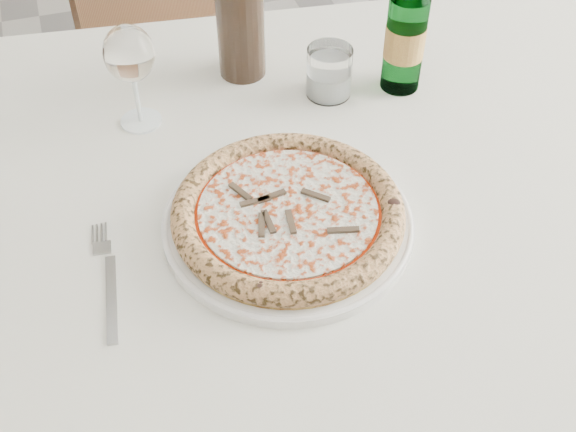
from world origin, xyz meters
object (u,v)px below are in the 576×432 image
Objects in this scene: dining_table at (267,219)px; beer_bottle at (406,33)px; chair_far at (191,23)px; plate at (288,222)px; pizza at (288,213)px; wine_glass at (129,56)px; tumbler at (329,75)px.

dining_table is 0.35m from beer_bottle.
dining_table is 0.83m from chair_far.
plate is 1.09× the size of pizza.
wine_glass is at bearing -107.15° from chair_far.
wine_glass is 2.04× the size of tumbler.
chair_far reaches higher than dining_table.
beer_bottle is at bearing 42.53° from pizza.
beer_bottle is (0.41, -0.03, -0.02)m from wine_glass.
pizza is 3.77× the size of tumbler.
pizza reaches higher than plate.
chair_far is at bearing 86.86° from pizza.
pizza is at bearing -161.69° from plate.
tumbler is at bearing -3.50° from wine_glass.
chair_far is 3.86× the size of beer_bottle.
dining_table is 5.36× the size of pizza.
wine_glass is 0.41m from beer_bottle.
beer_bottle is at bearing -7.23° from tumbler.
plate is (0.00, -0.10, 0.09)m from dining_table.
dining_table is at bearing -50.79° from wine_glass.
beer_bottle reaches higher than tumbler.
plate is 0.33m from wine_glass.
pizza is at bearing -120.13° from tumbler.
dining_table is at bearing 90.00° from plate.
tumbler is at bearing 59.87° from pizza.
beer_bottle is at bearing -4.56° from wine_glass.
chair_far is 11.62× the size of tumbler.
dining_table is at bearing -151.47° from beer_bottle.
beer_bottle reaches higher than wine_glass.
beer_bottle reaches higher than plate.
plate is at bearing -90.00° from dining_table.
pizza is 1.25× the size of beer_bottle.
tumbler is at bearing 59.87° from plate.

